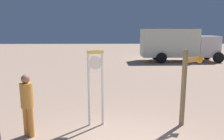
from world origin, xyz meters
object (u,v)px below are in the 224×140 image
Objects in this scene: standing_clock at (96,80)px; person_near_clock at (27,102)px; arrow_sign at (191,75)px; box_truck_near at (177,44)px.

standing_clock reaches higher than person_near_clock.
box_truck_near is (3.77, 13.23, 0.07)m from arrow_sign.
person_near_clock is at bearing -120.76° from box_truck_near.
arrow_sign is at bearing -105.92° from box_truck_near.
box_truck_near is at bearing 63.72° from standing_clock.
standing_clock is 1.92m from person_near_clock.
person_near_clock is at bearing -170.84° from arrow_sign.
box_truck_near reaches higher than person_near_clock.
arrow_sign is 13.76m from box_truck_near.
standing_clock is at bearing 21.06° from person_near_clock.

